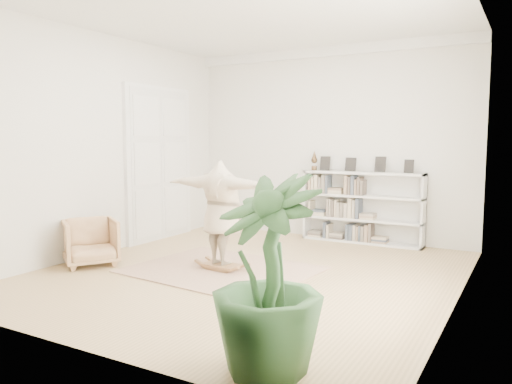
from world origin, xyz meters
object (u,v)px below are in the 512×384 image
armchair (91,242)px  person (222,210)px  houseplant (267,275)px  rocker_board (222,266)px  bookshelf (362,208)px

armchair → person: (1.90, 0.69, 0.53)m
houseplant → rocker_board: bearing=129.8°
person → rocker_board: bearing=-84.5°
rocker_board → houseplant: houseplant is taller
armchair → bookshelf: bearing=-6.4°
bookshelf → houseplant: (0.91, -5.37, 0.17)m
bookshelf → person: 3.13m
rocker_board → houseplant: (2.05, -2.46, 0.73)m
bookshelf → armchair: size_ratio=2.87×
rocker_board → houseplant: size_ratio=0.36×
rocker_board → person: (0.00, -0.00, 0.81)m
bookshelf → houseplant: size_ratio=1.37×
bookshelf → armchair: bearing=-130.2°
armchair → rocker_board: size_ratio=1.33×
bookshelf → rocker_board: 3.17m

